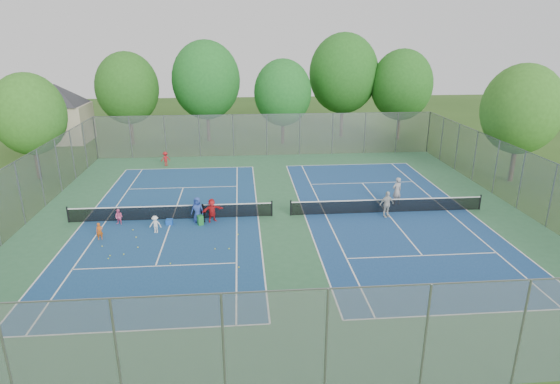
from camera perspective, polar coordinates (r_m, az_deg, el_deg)
The scene contains 41 objects.
ground at distance 30.43m, azimuth 0.16°, elevation -2.92°, with size 120.00×120.00×0.00m, color #2A4B17.
court_pad at distance 30.43m, azimuth 0.16°, elevation -2.91°, with size 32.00×32.00×0.01m, color #2E623D.
court_left at distance 30.66m, azimuth -13.01°, elevation -3.23°, with size 10.97×23.77×0.01m, color navy.
court_right at distance 31.78m, azimuth 12.85°, elevation -2.42°, with size 10.97×23.77×0.01m, color navy.
net_left at distance 30.50m, azimuth -13.07°, elevation -2.47°, with size 12.87×0.10×0.91m, color black.
net_right at distance 31.62m, azimuth 12.91°, elevation -1.68°, with size 12.87×0.10×0.91m, color black.
fence_north at distance 45.19m, azimuth -1.63°, elevation 6.96°, with size 32.00×0.10×4.00m, color gray.
fence_south at distance 15.49m, azimuth 5.64°, elevation -18.03°, with size 32.00×0.10×4.00m, color gray.
fence_west at distance 32.58m, azimuth -29.13°, elevation -0.17°, with size 32.00×0.10×4.00m, color gray.
fence_east at distance 34.94m, azimuth 27.31°, elevation 1.28°, with size 32.00×0.10×4.00m, color gray.
house at distance 56.13m, azimuth -25.57°, elevation 9.78°, with size 11.03×11.03×7.30m.
tree_nw at distance 51.74m, azimuth -18.11°, elevation 11.94°, with size 6.40×6.40×9.58m.
tree_nl at distance 51.50m, azimuth -9.01°, elevation 13.32°, with size 7.20×7.20×10.69m.
tree_nc at distance 49.71m, azimuth 0.34°, elevation 12.02°, with size 6.00×6.00×8.85m.
tree_nr at distance 53.58m, azimuth 7.75°, elevation 14.12°, with size 7.60×7.60×11.42m.
tree_ne at distance 53.39m, azimuth 14.62°, elevation 12.52°, with size 6.60×6.60×9.77m.
tree_side_w at distance 42.01m, azimuth -28.29°, elevation 8.35°, with size 5.60×5.60×8.47m.
tree_side_e at distance 40.74m, azimuth 27.38°, elevation 8.94°, with size 6.00×6.00×9.20m.
ball_crate at distance 29.82m, azimuth -13.34°, elevation -3.58°, with size 0.39×0.39×0.34m, color #174CAF.
ball_hopper at distance 29.31m, azimuth -9.69°, elevation -3.41°, with size 0.32×0.32×0.63m, color #248435.
student_a at distance 28.74m, azimuth -21.14°, elevation -4.51°, with size 0.38×0.25×1.03m, color #CC5413.
student_b at distance 30.56m, azimuth -19.04°, elevation -2.90°, with size 0.49×0.38×1.01m, color #EA5B91.
student_c at distance 28.67m, azimuth -14.95°, elevation -3.84°, with size 0.70×0.40×1.08m, color white.
student_d at distance 29.66m, azimuth -9.41°, elevation -2.53°, with size 0.71×0.30×1.21m, color black.
student_e at distance 29.61m, azimuth -10.04°, elevation -2.15°, with size 0.80×0.52×1.64m, color #284294.
student_f at distance 29.56m, azimuth -8.29°, elevation -2.22°, with size 1.41×0.45×1.52m, color red.
child_far_baseline at distance 42.96m, azimuth -13.78°, elevation 3.95°, with size 0.84×0.48×1.30m, color #A4171B.
instructor at distance 33.08m, azimuth 14.05°, elevation 0.11°, with size 0.72×0.47×1.96m, color gray.
teen_court_b at distance 30.74m, azimuth 12.87°, elevation -1.46°, with size 1.01×0.42×1.73m, color beige.
tennis_ball_0 at distance 27.70m, azimuth -5.17°, elevation -5.20°, with size 0.07×0.07×0.07m, color #D7E735.
tennis_ball_1 at distance 29.56m, azimuth -17.48°, elevation -4.45°, with size 0.07×0.07×0.07m, color yellow.
tennis_ball_2 at distance 25.99m, azimuth -6.24°, elevation -6.92°, with size 0.07×0.07×0.07m, color #CAF539.
tennis_ball_3 at distance 26.66m, azimuth -20.01°, elevation -7.33°, with size 0.07×0.07×0.07m, color gold.
tennis_ball_4 at distance 24.01m, azimuth -5.04°, elevation -9.16°, with size 0.07×0.07×0.07m, color gold.
tennis_ball_5 at distance 28.48m, azimuth -17.13°, elevation -5.32°, with size 0.07×0.07×0.07m, color #F0F238.
tennis_ball_6 at distance 26.37m, azimuth -20.19°, elevation -7.66°, with size 0.07×0.07×0.07m, color #B4D732.
tennis_ball_7 at distance 27.93m, azimuth -20.86°, elevation -6.23°, with size 0.07×0.07×0.07m, color gold.
tennis_ball_8 at distance 26.57m, azimuth -18.52°, elevation -7.25°, with size 0.07×0.07×0.07m, color #D5EC36.
tennis_ball_9 at distance 27.16m, azimuth -16.94°, elevation -6.50°, with size 0.07×0.07×0.07m, color yellow.
tennis_ball_10 at distance 24.92m, azimuth -13.21°, elevation -8.52°, with size 0.07×0.07×0.07m, color #D6E334.
tennis_ball_11 at distance 26.06m, azimuth -7.93°, elevation -6.91°, with size 0.07×0.07×0.07m, color yellow.
Camera 1 is at (-2.49, -28.16, 11.26)m, focal length 30.00 mm.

